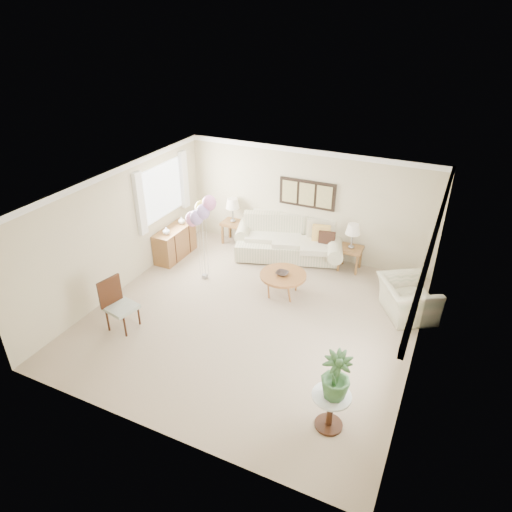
{
  "coord_description": "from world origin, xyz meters",
  "views": [
    {
      "loc": [
        3.14,
        -6.48,
        5.33
      ],
      "look_at": [
        -0.19,
        0.6,
        1.05
      ],
      "focal_mm": 32.0,
      "sensor_mm": 36.0,
      "label": 1
    }
  ],
  "objects_px": {
    "accent_chair": "(118,303)",
    "balloon_cluster": "(201,212)",
    "coffee_table": "(283,276)",
    "armchair": "(407,299)",
    "sofa": "(289,242)"
  },
  "relations": [
    {
      "from": "accent_chair",
      "to": "balloon_cluster",
      "type": "height_order",
      "value": "balloon_cluster"
    },
    {
      "from": "coffee_table",
      "to": "armchair",
      "type": "distance_m",
      "value": 2.48
    },
    {
      "from": "coffee_table",
      "to": "armchair",
      "type": "relative_size",
      "value": 0.89
    },
    {
      "from": "sofa",
      "to": "accent_chair",
      "type": "bearing_deg",
      "value": -115.0
    },
    {
      "from": "coffee_table",
      "to": "balloon_cluster",
      "type": "height_order",
      "value": "balloon_cluster"
    },
    {
      "from": "sofa",
      "to": "armchair",
      "type": "bearing_deg",
      "value": -22.82
    },
    {
      "from": "armchair",
      "to": "balloon_cluster",
      "type": "distance_m",
      "value": 4.47
    },
    {
      "from": "sofa",
      "to": "coffee_table",
      "type": "relative_size",
      "value": 3.03
    },
    {
      "from": "coffee_table",
      "to": "sofa",
      "type": "bearing_deg",
      "value": 107.43
    },
    {
      "from": "coffee_table",
      "to": "accent_chair",
      "type": "xyz_separation_m",
      "value": [
        -2.35,
        -2.32,
        0.08
      ]
    },
    {
      "from": "sofa",
      "to": "armchair",
      "type": "height_order",
      "value": "sofa"
    },
    {
      "from": "sofa",
      "to": "accent_chair",
      "type": "distance_m",
      "value": 4.36
    },
    {
      "from": "coffee_table",
      "to": "balloon_cluster",
      "type": "relative_size",
      "value": 0.49
    },
    {
      "from": "accent_chair",
      "to": "balloon_cluster",
      "type": "xyz_separation_m",
      "value": [
        0.54,
        2.17,
        1.07
      ]
    },
    {
      "from": "sofa",
      "to": "balloon_cluster",
      "type": "distance_m",
      "value": 2.52
    }
  ]
}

